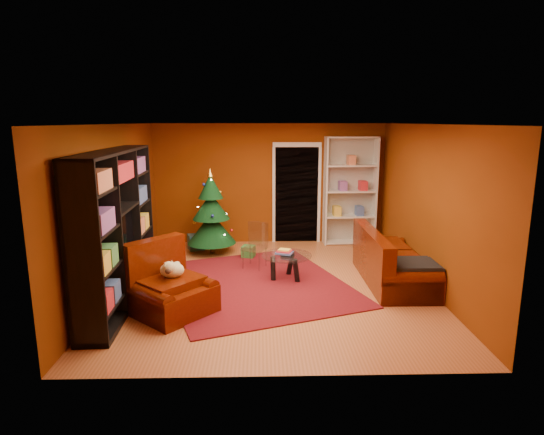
{
  "coord_description": "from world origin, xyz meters",
  "views": [
    {
      "loc": [
        -0.2,
        -7.1,
        2.65
      ],
      "look_at": [
        0.0,
        0.4,
        1.05
      ],
      "focal_mm": 30.0,
      "sensor_mm": 36.0,
      "label": 1
    }
  ],
  "objects_px": {
    "acrylic_chair": "(255,248)",
    "gift_box_teal": "(196,242)",
    "dog": "(172,270)",
    "rug": "(255,283)",
    "media_unit": "(117,229)",
    "christmas_tree": "(211,212)",
    "coffee_table": "(287,267)",
    "gift_box_green": "(248,252)",
    "white_bookshelf": "(350,191)",
    "sofa": "(394,256)",
    "armchair": "(172,285)"
  },
  "relations": [
    {
      "from": "acrylic_chair",
      "to": "christmas_tree",
      "type": "bearing_deg",
      "value": 153.8
    },
    {
      "from": "sofa",
      "to": "gift_box_green",
      "type": "bearing_deg",
      "value": 59.45
    },
    {
      "from": "gift_box_green",
      "to": "coffee_table",
      "type": "relative_size",
      "value": 0.28
    },
    {
      "from": "rug",
      "to": "armchair",
      "type": "relative_size",
      "value": 3.11
    },
    {
      "from": "media_unit",
      "to": "gift_box_teal",
      "type": "bearing_deg",
      "value": 73.41
    },
    {
      "from": "sofa",
      "to": "dog",
      "type": "bearing_deg",
      "value": 107.82
    },
    {
      "from": "gift_box_green",
      "to": "white_bookshelf",
      "type": "distance_m",
      "value": 2.63
    },
    {
      "from": "dog",
      "to": "rug",
      "type": "bearing_deg",
      "value": -4.84
    },
    {
      "from": "media_unit",
      "to": "gift_box_teal",
      "type": "distance_m",
      "value": 3.06
    },
    {
      "from": "dog",
      "to": "acrylic_chair",
      "type": "xyz_separation_m",
      "value": [
        1.13,
        1.88,
        -0.23
      ]
    },
    {
      "from": "christmas_tree",
      "to": "sofa",
      "type": "bearing_deg",
      "value": -29.33
    },
    {
      "from": "media_unit",
      "to": "coffee_table",
      "type": "relative_size",
      "value": 3.44
    },
    {
      "from": "gift_box_teal",
      "to": "coffee_table",
      "type": "xyz_separation_m",
      "value": [
        1.8,
        -1.9,
        0.06
      ]
    },
    {
      "from": "media_unit",
      "to": "acrylic_chair",
      "type": "xyz_separation_m",
      "value": [
        1.97,
        1.51,
        -0.74
      ]
    },
    {
      "from": "coffee_table",
      "to": "gift_box_green",
      "type": "bearing_deg",
      "value": 117.9
    },
    {
      "from": "white_bookshelf",
      "to": "dog",
      "type": "distance_m",
      "value": 4.83
    },
    {
      "from": "christmas_tree",
      "to": "gift_box_green",
      "type": "relative_size",
      "value": 7.34
    },
    {
      "from": "white_bookshelf",
      "to": "sofa",
      "type": "distance_m",
      "value": 2.61
    },
    {
      "from": "christmas_tree",
      "to": "white_bookshelf",
      "type": "xyz_separation_m",
      "value": [
        2.93,
        0.69,
        0.32
      ]
    },
    {
      "from": "dog",
      "to": "coffee_table",
      "type": "relative_size",
      "value": 0.47
    },
    {
      "from": "media_unit",
      "to": "dog",
      "type": "bearing_deg",
      "value": -25.81
    },
    {
      "from": "media_unit",
      "to": "acrylic_chair",
      "type": "relative_size",
      "value": 3.87
    },
    {
      "from": "gift_box_teal",
      "to": "dog",
      "type": "height_order",
      "value": "dog"
    },
    {
      "from": "dog",
      "to": "christmas_tree",
      "type": "bearing_deg",
      "value": 37.42
    },
    {
      "from": "christmas_tree",
      "to": "dog",
      "type": "height_order",
      "value": "christmas_tree"
    },
    {
      "from": "armchair",
      "to": "gift_box_green",
      "type": "bearing_deg",
      "value": 21.59
    },
    {
      "from": "white_bookshelf",
      "to": "armchair",
      "type": "bearing_deg",
      "value": -132.94
    },
    {
      "from": "gift_box_teal",
      "to": "dog",
      "type": "distance_m",
      "value": 3.21
    },
    {
      "from": "rug",
      "to": "gift_box_teal",
      "type": "distance_m",
      "value": 2.47
    },
    {
      "from": "armchair",
      "to": "sofa",
      "type": "distance_m",
      "value": 3.65
    },
    {
      "from": "rug",
      "to": "christmas_tree",
      "type": "height_order",
      "value": "christmas_tree"
    },
    {
      "from": "coffee_table",
      "to": "acrylic_chair",
      "type": "height_order",
      "value": "acrylic_chair"
    },
    {
      "from": "coffee_table",
      "to": "white_bookshelf",
      "type": "bearing_deg",
      "value": 57.04
    },
    {
      "from": "rug",
      "to": "christmas_tree",
      "type": "bearing_deg",
      "value": 115.87
    },
    {
      "from": "gift_box_green",
      "to": "armchair",
      "type": "height_order",
      "value": "armchair"
    },
    {
      "from": "christmas_tree",
      "to": "coffee_table",
      "type": "relative_size",
      "value": 2.05
    },
    {
      "from": "acrylic_chair",
      "to": "gift_box_teal",
      "type": "bearing_deg",
      "value": 156.9
    },
    {
      "from": "dog",
      "to": "acrylic_chair",
      "type": "height_order",
      "value": "acrylic_chair"
    },
    {
      "from": "coffee_table",
      "to": "acrylic_chair",
      "type": "distance_m",
      "value": 0.83
    },
    {
      "from": "white_bookshelf",
      "to": "acrylic_chair",
      "type": "bearing_deg",
      "value": -142.1
    },
    {
      "from": "gift_box_teal",
      "to": "dog",
      "type": "xyz_separation_m",
      "value": [
        0.12,
        -3.18,
        0.45
      ]
    },
    {
      "from": "dog",
      "to": "sofa",
      "type": "xyz_separation_m",
      "value": [
        3.46,
        1.1,
        -0.16
      ]
    },
    {
      "from": "christmas_tree",
      "to": "gift_box_teal",
      "type": "distance_m",
      "value": 0.82
    },
    {
      "from": "white_bookshelf",
      "to": "sofa",
      "type": "relative_size",
      "value": 1.15
    },
    {
      "from": "dog",
      "to": "acrylic_chair",
      "type": "bearing_deg",
      "value": 11.27
    },
    {
      "from": "sofa",
      "to": "armchair",
      "type": "bearing_deg",
      "value": 108.9
    },
    {
      "from": "white_bookshelf",
      "to": "acrylic_chair",
      "type": "xyz_separation_m",
      "value": [
        -2.05,
        -1.72,
        -0.78
      ]
    },
    {
      "from": "armchair",
      "to": "dog",
      "type": "height_order",
      "value": "armchair"
    },
    {
      "from": "white_bookshelf",
      "to": "sofa",
      "type": "height_order",
      "value": "white_bookshelf"
    },
    {
      "from": "media_unit",
      "to": "armchair",
      "type": "distance_m",
      "value": 1.19
    }
  ]
}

